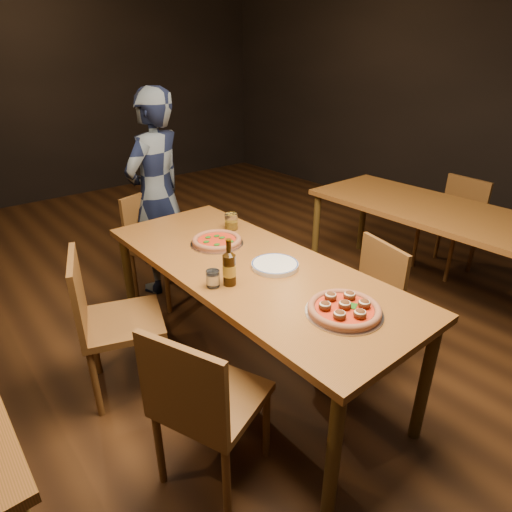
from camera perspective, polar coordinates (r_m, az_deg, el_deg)
ground at (r=2.80m, az=-0.68°, el=-14.98°), size 9.00×9.00×0.00m
room_shell at (r=2.13m, az=-0.96°, el=26.51°), size 9.00×9.00×9.00m
table_main at (r=2.42m, az=-0.76°, el=-2.64°), size 0.80×2.00×0.75m
table_right at (r=3.56m, az=23.30°, el=4.66°), size 0.80×2.00×0.75m
chair_main_nw at (r=1.99m, az=-5.83°, el=-18.18°), size 0.54×0.54×0.89m
chair_main_sw at (r=2.53m, az=-17.35°, el=-8.23°), size 0.55×0.55×0.92m
chair_main_e at (r=2.68m, az=13.00°, el=-6.58°), size 0.48×0.48×0.85m
chair_end at (r=3.43m, az=-12.20°, el=1.24°), size 0.52×0.52×0.89m
chair_nbr_right at (r=4.18m, az=24.29°, el=3.81°), size 0.45×0.45×0.87m
pizza_meatball at (r=1.98m, az=11.69°, el=-6.91°), size 0.35×0.35×0.06m
pizza_margherita at (r=2.64m, az=-5.24°, el=2.03°), size 0.33×0.33×0.04m
plate_stack at (r=2.35m, az=2.54°, el=-1.23°), size 0.26×0.26×0.02m
beer_bottle at (r=2.15m, az=-3.58°, el=-1.73°), size 0.07×0.07×0.24m
water_glass at (r=2.16m, az=-5.77°, el=-3.02°), size 0.07×0.07×0.09m
amber_glass at (r=2.85m, az=-3.33°, el=4.61°), size 0.09×0.09×0.11m
diner at (r=3.49m, az=-13.07°, el=7.94°), size 0.69×0.58×1.61m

